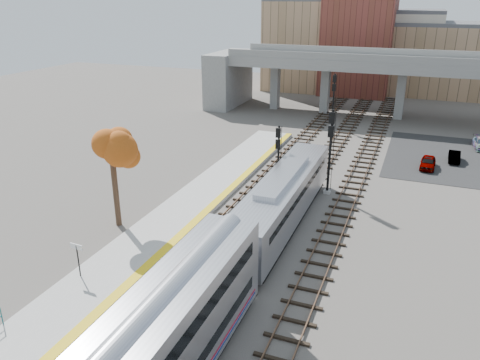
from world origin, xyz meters
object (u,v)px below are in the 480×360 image
Objects in this scene: signal_mast_near at (278,163)px; signal_mast_far at (333,101)px; car_a at (428,162)px; car_b at (454,157)px; tree at (111,151)px; locomotive at (283,198)px; signal_mast_mid at (330,152)px.

signal_mast_far is at bearing 90.00° from signal_mast_near.
car_a is at bearing 45.23° from signal_mast_near.
signal_mast_near is 22.14m from car_b.
car_a is (22.41, 22.68, -5.41)m from tree.
tree is (-9.89, -10.05, 2.98)m from signal_mast_near.
signal_mast_near is at bearing -132.41° from car_b.
car_a is (10.43, 18.07, -1.62)m from locomotive.
signal_mast_far is (0.00, 25.34, 0.58)m from signal_mast_near.
locomotive is 8.02m from signal_mast_mid.
signal_mast_mid is at bearing 41.05° from tree.
locomotive is 5.76× the size of car_b.
car_a is at bearing 51.24° from signal_mast_mid.
car_b is at bearing 46.01° from tree.
signal_mast_mid is 2.13× the size of car_a.
car_b is at bearing -31.83° from signal_mast_far.
signal_mast_mid reaches higher than signal_mast_far.
locomotive is at bearing -86.10° from signal_mast_far.
signal_mast_mid is 1.06× the size of signal_mast_far.
signal_mast_far is at bearing 74.39° from tree.
signal_mast_mid reaches higher than car_b.
signal_mast_far is 18.10m from car_a.
signal_mast_mid is 0.95× the size of tree.
tree is 32.34m from car_a.
car_a is at bearing -127.64° from car_b.
locomotive is 2.95× the size of signal_mast_near.
tree reaches higher than locomotive.
signal_mast_near is 14.41m from tree.
tree is at bearing -105.61° from signal_mast_far.
signal_mast_far is 0.89× the size of tree.
locomotive is at bearing -120.25° from car_b.
locomotive is 30.89m from signal_mast_far.
signal_mast_mid is at bearing -127.57° from car_b.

